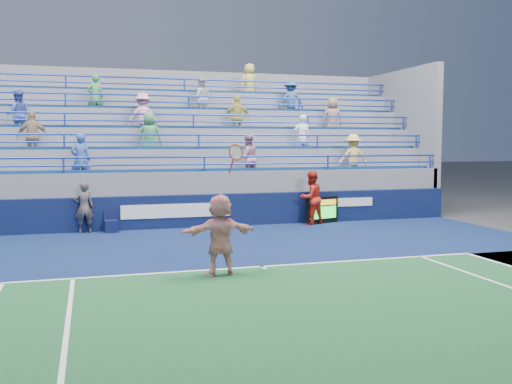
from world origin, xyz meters
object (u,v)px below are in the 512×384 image
object	(u,v)px
serve_speed_board	(322,210)
tennis_player	(220,235)
line_judge	(84,207)
judge_chair	(111,226)
ball_girl	(311,198)

from	to	relation	value
serve_speed_board	tennis_player	distance (m)	8.38
tennis_player	line_judge	distance (m)	7.30
judge_chair	serve_speed_board	bearing A→B (deg)	0.09
judge_chair	tennis_player	world-z (taller)	tennis_player
serve_speed_board	ball_girl	size ratio (longest dim) A/B	0.72
tennis_player	line_judge	size ratio (longest dim) A/B	1.73
judge_chair	line_judge	xyz separation A→B (m)	(-0.80, 0.12, 0.59)
tennis_player	line_judge	bearing A→B (deg)	112.80
line_judge	ball_girl	distance (m)	7.51
line_judge	ball_girl	bearing A→B (deg)	168.45
judge_chair	tennis_player	distance (m)	6.94
judge_chair	ball_girl	world-z (taller)	ball_girl
serve_speed_board	ball_girl	world-z (taller)	ball_girl
judge_chair	line_judge	bearing A→B (deg)	171.36
serve_speed_board	line_judge	world-z (taller)	line_judge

